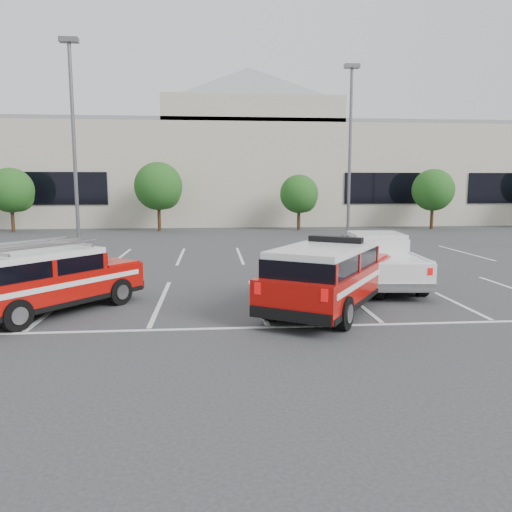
{
  "coord_description": "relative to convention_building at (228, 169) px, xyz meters",
  "views": [
    {
      "loc": [
        -1.24,
        -13.77,
        3.19
      ],
      "look_at": [
        0.08,
        1.35,
        1.05
      ],
      "focal_mm": 35.0,
      "sensor_mm": 36.0,
      "label": 1
    }
  ],
  "objects": [
    {
      "name": "ground",
      "position": [
        -0.18,
        -31.86,
        -4.72
      ],
      "size": [
        120.0,
        120.0,
        0.0
      ],
      "primitive_type": "plane",
      "color": "#2E2E30",
      "rests_on": "ground"
    },
    {
      "name": "stall_markings",
      "position": [
        -0.18,
        -27.36,
        -4.71
      ],
      "size": [
        23.0,
        15.0,
        0.01
      ],
      "primitive_type": "cube",
      "color": "silver",
      "rests_on": "ground"
    },
    {
      "name": "convention_building",
      "position": [
        0.0,
        0.0,
        0.0
      ],
      "size": [
        60.0,
        16.99,
        13.2
      ],
      "color": "beige",
      "rests_on": "ground"
    },
    {
      "name": "tree_left",
      "position": [
        -15.09,
        -9.82,
        -1.95
      ],
      "size": [
        3.07,
        3.07,
        4.42
      ],
      "color": "#3F2B19",
      "rests_on": "ground"
    },
    {
      "name": "tree_mid_left",
      "position": [
        -5.09,
        -9.82,
        -1.68
      ],
      "size": [
        3.37,
        3.37,
        4.85
      ],
      "color": "#3F2B19",
      "rests_on": "ground"
    },
    {
      "name": "tree_mid_right",
      "position": [
        4.91,
        -9.82,
        -2.22
      ],
      "size": [
        2.77,
        2.77,
        3.99
      ],
      "color": "#3F2B19",
      "rests_on": "ground"
    },
    {
      "name": "tree_right",
      "position": [
        14.91,
        -9.82,
        -1.95
      ],
      "size": [
        3.07,
        3.07,
        4.42
      ],
      "color": "#3F2B19",
      "rests_on": "ground"
    },
    {
      "name": "light_pole_left",
      "position": [
        -8.18,
        -19.86,
        0.47
      ],
      "size": [
        0.9,
        0.6,
        10.24
      ],
      "color": "#59595E",
      "rests_on": "ground"
    },
    {
      "name": "light_pole_mid",
      "position": [
        6.82,
        -15.86,
        0.47
      ],
      "size": [
        0.9,
        0.6,
        10.24
      ],
      "color": "#59595E",
      "rests_on": "ground"
    },
    {
      "name": "fire_chief_suv",
      "position": [
        1.56,
        -33.22,
        -3.95
      ],
      "size": [
        4.46,
        5.52,
        1.87
      ],
      "rotation": [
        0.0,
        0.0,
        -0.56
      ],
      "color": "#9E0B07",
      "rests_on": "ground"
    },
    {
      "name": "white_pickup",
      "position": [
        3.95,
        -30.0,
        -4.06
      ],
      "size": [
        2.31,
        5.5,
        1.64
      ],
      "rotation": [
        0.0,
        0.0,
        -0.09
      ],
      "color": "silver",
      "rests_on": "ground"
    },
    {
      "name": "ladder_suv",
      "position": [
        -5.58,
        -32.9,
        -3.99
      ],
      "size": [
        4.26,
        4.74,
        1.81
      ],
      "rotation": [
        0.0,
        0.0,
        -0.66
      ],
      "color": "#9E0B07",
      "rests_on": "ground"
    }
  ]
}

